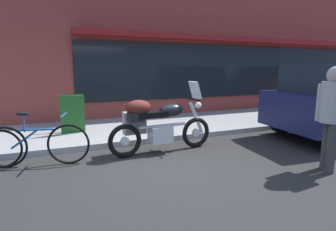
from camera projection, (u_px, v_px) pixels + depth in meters
name	position (u px, v px, depth m)	size (l,w,h in m)	color
ground_plane	(163.00, 165.00, 4.64)	(80.00, 80.00, 0.00)	#292929
storefront_building	(258.00, 12.00, 9.99)	(19.07, 0.90, 7.68)	brown
touring_motorcycle	(156.00, 123.00, 5.23)	(2.19, 0.62, 1.40)	black
parked_bicycle	(37.00, 144.00, 4.54)	(1.70, 0.55, 0.95)	black
pedestrian_walking	(333.00, 107.00, 4.20)	(0.40, 0.56, 1.70)	#373737
sandwich_board_sign	(72.00, 114.00, 6.42)	(0.55, 0.41, 0.91)	#1E511E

